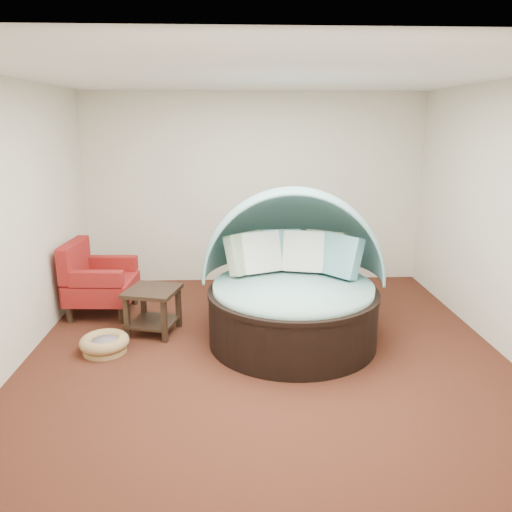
{
  "coord_description": "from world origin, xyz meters",
  "views": [
    {
      "loc": [
        -0.33,
        -4.91,
        2.39
      ],
      "look_at": [
        -0.07,
        0.6,
        0.89
      ],
      "focal_mm": 35.0,
      "sensor_mm": 36.0,
      "label": 1
    }
  ],
  "objects_px": {
    "canopy_daybed": "(293,271)",
    "side_table": "(153,305)",
    "red_armchair": "(97,281)",
    "pet_basket": "(105,344)"
  },
  "relations": [
    {
      "from": "canopy_daybed",
      "to": "side_table",
      "type": "height_order",
      "value": "canopy_daybed"
    },
    {
      "from": "side_table",
      "to": "red_armchair",
      "type": "bearing_deg",
      "value": 140.47
    },
    {
      "from": "pet_basket",
      "to": "side_table",
      "type": "relative_size",
      "value": 0.99
    },
    {
      "from": "canopy_daybed",
      "to": "red_armchair",
      "type": "distance_m",
      "value": 2.56
    },
    {
      "from": "canopy_daybed",
      "to": "pet_basket",
      "type": "height_order",
      "value": "canopy_daybed"
    },
    {
      "from": "canopy_daybed",
      "to": "pet_basket",
      "type": "bearing_deg",
      "value": -167.3
    },
    {
      "from": "red_armchair",
      "to": "canopy_daybed",
      "type": "bearing_deg",
      "value": -16.5
    },
    {
      "from": "pet_basket",
      "to": "canopy_daybed",
      "type": "bearing_deg",
      "value": 7.65
    },
    {
      "from": "red_armchair",
      "to": "side_table",
      "type": "bearing_deg",
      "value": -36.02
    },
    {
      "from": "pet_basket",
      "to": "red_armchair",
      "type": "xyz_separation_m",
      "value": [
        -0.35,
        1.14,
        0.34
      ]
    }
  ]
}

